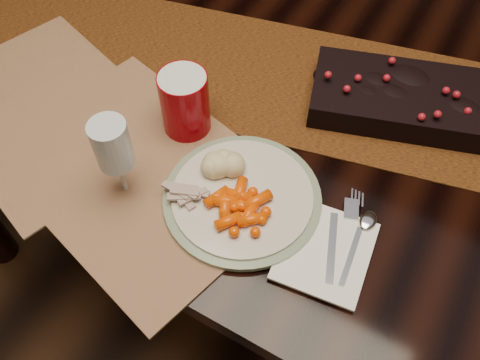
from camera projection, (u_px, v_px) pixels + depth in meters
The scene contains 15 objects.
floor at pixel (291, 262), 1.61m from camera, with size 5.00×5.00×0.00m, color black.
dining_table at pixel (302, 197), 1.31m from camera, with size 1.80×1.00×0.75m, color black.
table_runner at pixel (299, 82), 1.02m from camera, with size 1.63×0.34×0.00m, color black.
centerpiece at pixel (404, 95), 0.95m from camera, with size 0.34×0.17×0.07m, color black, non-canonical shape.
placemat_main at pixel (140, 171), 0.89m from camera, with size 0.48×0.35×0.00m, color brown.
placemat_second at pixel (45, 109), 0.97m from camera, with size 0.46×0.34×0.00m, color #915E47.
dinner_plate at pixel (242, 197), 0.84m from camera, with size 0.26×0.26×0.01m, color beige.
baby_carrots at pixel (235, 207), 0.81m from camera, with size 0.10×0.08×0.02m, color #F24800, non-canonical shape.
mashed_potatoes at pixel (227, 163), 0.85m from camera, with size 0.07×0.07×0.04m, color tan, non-canonical shape.
turkey_shreds at pixel (186, 190), 0.83m from camera, with size 0.07×0.06×0.02m, color beige, non-canonical shape.
napkin at pixel (326, 251), 0.79m from camera, with size 0.14×0.16×0.01m, color white.
fork at pixel (337, 237), 0.80m from camera, with size 0.02×0.16×0.00m, color white, non-canonical shape.
spoon at pixel (356, 244), 0.79m from camera, with size 0.03×0.13×0.00m, color silver, non-canonical shape.
red_cup at pixel (185, 103), 0.90m from camera, with size 0.09×0.09×0.12m, color #8B0009.
wine_glass at pixel (117, 160), 0.80m from camera, with size 0.06×0.06×0.16m, color silver, non-canonical shape.
Camera 1 is at (0.21, -0.71, 1.47)m, focal length 38.00 mm.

